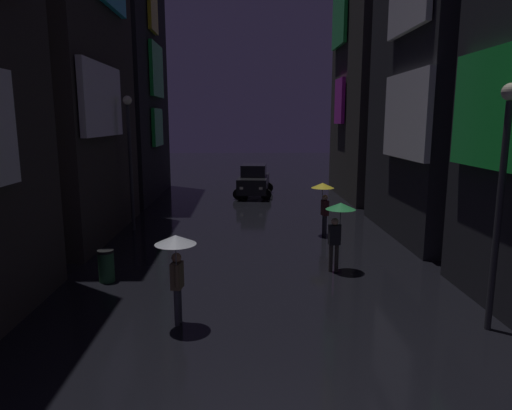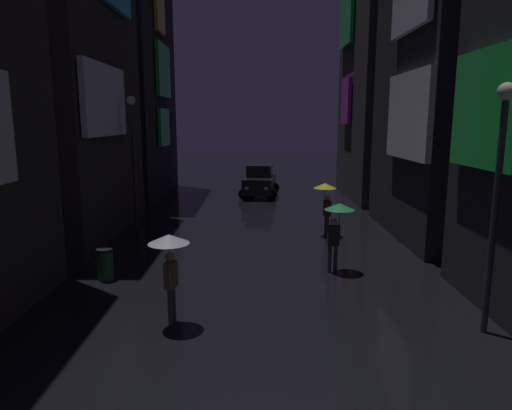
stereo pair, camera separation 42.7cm
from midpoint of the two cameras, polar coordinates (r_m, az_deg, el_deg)
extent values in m
cube|color=#2D2826|center=(19.83, -22.64, 17.68)|extent=(4.00, 8.04, 14.55)
cube|color=white|center=(17.44, -17.52, 12.37)|extent=(0.20, 4.32, 2.51)
cube|color=black|center=(28.89, -15.31, 18.21)|extent=(4.00, 8.89, 17.16)
cube|color=#26E54C|center=(27.51, -10.83, 9.53)|extent=(0.20, 2.50, 2.14)
cube|color=#26E54C|center=(28.06, -10.90, 16.13)|extent=(0.20, 3.29, 2.97)
cube|color=yellow|center=(28.19, -11.36, 23.37)|extent=(0.20, 2.03, 3.01)
cube|color=#26E54C|center=(11.77, 28.67, 10.54)|extent=(0.20, 3.74, 2.74)
cube|color=#232328|center=(19.55, 24.06, 14.29)|extent=(4.00, 7.42, 12.25)
cube|color=white|center=(17.08, 19.38, 10.48)|extent=(0.20, 4.19, 2.98)
cube|color=white|center=(17.91, 19.72, 22.79)|extent=(0.20, 3.79, 1.91)
cube|color=#F226D8|center=(28.03, 11.82, 12.60)|extent=(0.20, 2.01, 2.63)
cube|color=#26E54C|center=(29.37, 11.86, 21.78)|extent=(0.20, 3.37, 3.05)
cylinder|color=#2D2D38|center=(10.77, -9.03, -12.07)|extent=(0.12, 0.12, 0.85)
cylinder|color=#2D2D38|center=(10.61, -9.34, -12.43)|extent=(0.12, 0.12, 0.85)
cube|color=brown|center=(10.43, -9.30, -8.58)|extent=(0.27, 0.37, 0.60)
sphere|color=#9E7051|center=(10.31, -9.37, -6.42)|extent=(0.22, 0.22, 0.22)
cylinder|color=brown|center=(10.24, -9.37, -8.65)|extent=(0.09, 0.09, 0.50)
cylinder|color=slate|center=(10.14, -9.42, -6.86)|extent=(0.02, 0.02, 0.77)
cone|color=silver|center=(10.00, -9.51, -4.21)|extent=(0.90, 0.90, 0.20)
cylinder|color=#38332D|center=(14.08, 10.20, -6.64)|extent=(0.12, 0.12, 0.85)
cylinder|color=#38332D|center=(14.13, 10.91, -6.61)|extent=(0.12, 0.12, 0.85)
cube|color=black|center=(13.91, 10.66, -3.77)|extent=(0.36, 0.25, 0.60)
sphere|color=tan|center=(13.81, 10.72, -2.12)|extent=(0.22, 0.22, 0.22)
cylinder|color=black|center=(13.99, 11.32, -3.49)|extent=(0.09, 0.09, 0.50)
cylinder|color=slate|center=(13.92, 11.37, -2.15)|extent=(0.02, 0.02, 0.77)
cone|color=green|center=(13.82, 11.44, -0.19)|extent=(0.90, 0.90, 0.20)
cylinder|color=#2D2D38|center=(18.19, 9.74, -2.70)|extent=(0.12, 0.12, 0.85)
cylinder|color=#2D2D38|center=(18.36, 9.54, -2.58)|extent=(0.12, 0.12, 0.85)
cube|color=#4C1E23|center=(18.13, 9.71, -0.41)|extent=(0.28, 0.38, 0.60)
sphere|color=tan|center=(18.05, 9.75, 0.87)|extent=(0.22, 0.22, 0.22)
cylinder|color=#4C1E23|center=(18.27, 9.37, -0.15)|extent=(0.09, 0.09, 0.50)
cylinder|color=slate|center=(18.21, 9.40, 0.88)|extent=(0.02, 0.02, 0.77)
cone|color=yellow|center=(18.13, 9.44, 2.39)|extent=(0.90, 0.90, 0.20)
cube|color=black|center=(27.77, 1.08, 2.72)|extent=(2.11, 4.25, 0.90)
cube|color=black|center=(27.67, 1.08, 4.36)|extent=(1.62, 1.98, 0.70)
cylinder|color=black|center=(26.46, 2.57, 1.34)|extent=(0.66, 0.28, 0.64)
cylinder|color=black|center=(26.61, -0.91, 1.40)|extent=(0.66, 0.28, 0.64)
cylinder|color=black|center=(29.09, 2.88, 2.17)|extent=(0.66, 0.28, 0.64)
cylinder|color=black|center=(29.22, -0.28, 2.22)|extent=(0.66, 0.28, 0.64)
cube|color=white|center=(25.68, 1.90, 2.08)|extent=(0.21, 0.08, 0.14)
cube|color=white|center=(25.78, -0.54, 2.12)|extent=(0.21, 0.08, 0.14)
cylinder|color=#2D2D33|center=(19.50, -14.21, 4.43)|extent=(0.14, 0.14, 5.16)
sphere|color=#F9EFCC|center=(19.42, -14.58, 12.55)|extent=(0.36, 0.36, 0.36)
cylinder|color=#2D2D33|center=(10.81, 28.77, -1.87)|extent=(0.14, 0.14, 4.92)
sphere|color=#F9EFCC|center=(10.63, 30.05, 12.20)|extent=(0.36, 0.36, 0.36)
cylinder|color=#265933|center=(13.85, -17.32, -7.25)|extent=(0.44, 0.44, 0.85)
cylinder|color=black|center=(13.72, -17.43, -5.40)|extent=(0.46, 0.46, 0.08)
camera|label=1|loc=(0.21, -89.12, 0.16)|focal=32.00mm
camera|label=2|loc=(0.21, 90.88, -0.16)|focal=32.00mm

